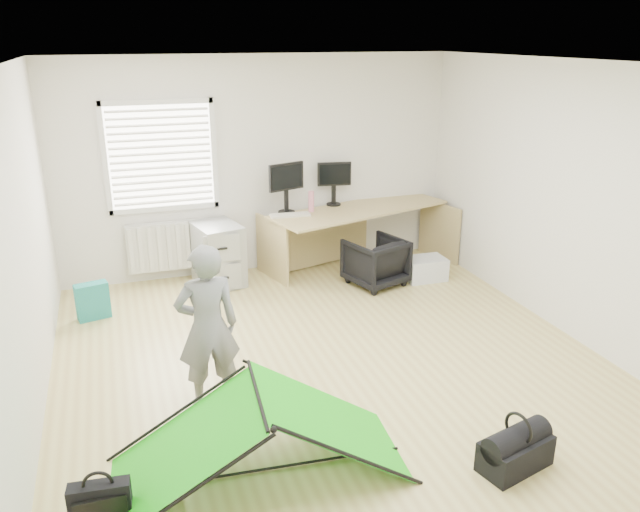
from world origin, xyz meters
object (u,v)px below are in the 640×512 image
object	(u,v)px
thermos	(311,201)
kite	(259,434)
filing_cabinet	(218,254)
office_chair	(376,262)
laptop_bag	(101,503)
storage_crate	(425,269)
desk	(359,238)
monitor_left	(286,195)
monitor_right	(334,189)
person	(208,327)
duffel_bag	(515,453)

from	to	relation	value
thermos	kite	size ratio (longest dim) A/B	0.13
filing_cabinet	kite	distance (m)	3.63
filing_cabinet	office_chair	bearing A→B (deg)	-32.29
thermos	laptop_bag	world-z (taller)	thermos
storage_crate	filing_cabinet	bearing A→B (deg)	164.10
desk	office_chair	bearing A→B (deg)	-108.56
desk	thermos	size ratio (longest dim) A/B	9.12
monitor_left	monitor_right	size ratio (longest dim) A/B	1.11
office_chair	kite	size ratio (longest dim) A/B	0.31
person	kite	bearing A→B (deg)	97.63
filing_cabinet	storage_crate	bearing A→B (deg)	-28.35
kite	laptop_bag	bearing A→B (deg)	-167.66
person	thermos	bearing A→B (deg)	-125.59
storage_crate	laptop_bag	distance (m)	4.94
office_chair	duffel_bag	xyz separation A→B (m)	(-0.44, -3.49, -0.18)
filing_cabinet	laptop_bag	distance (m)	4.02
filing_cabinet	laptop_bag	world-z (taller)	filing_cabinet
filing_cabinet	kite	size ratio (longest dim) A/B	0.37
monitor_left	laptop_bag	bearing A→B (deg)	-139.17
desk	laptop_bag	size ratio (longest dim) A/B	6.29
desk	storage_crate	world-z (taller)	desk
duffel_bag	desk	bearing A→B (deg)	69.03
monitor_left	laptop_bag	world-z (taller)	monitor_left
monitor_right	person	size ratio (longest dim) A/B	0.31
office_chair	thermos	bearing A→B (deg)	-65.45
kite	storage_crate	xyz separation A→B (m)	(2.82, 2.91, -0.18)
desk	duffel_bag	bearing A→B (deg)	-112.43
thermos	desk	bearing A→B (deg)	-5.64
kite	thermos	bearing A→B (deg)	71.67
monitor_right	storage_crate	world-z (taller)	monitor_right
desk	person	xyz separation A→B (m)	(-2.37, -2.58, 0.30)
monitor_right	laptop_bag	bearing A→B (deg)	-118.27
thermos	duffel_bag	world-z (taller)	thermos
storage_crate	duffel_bag	xyz separation A→B (m)	(-1.09, -3.44, -0.02)
thermos	storage_crate	size ratio (longest dim) A/B	0.52
thermos	laptop_bag	bearing A→B (deg)	-124.83
laptop_bag	duffel_bag	distance (m)	2.81
person	storage_crate	distance (m)	3.61
storage_crate	monitor_right	bearing A→B (deg)	134.35
desk	kite	world-z (taller)	desk
monitor_left	monitor_right	bearing A→B (deg)	-4.81
thermos	office_chair	distance (m)	1.11
desk	filing_cabinet	size ratio (longest dim) A/B	3.14
office_chair	duffel_bag	world-z (taller)	office_chair
laptop_bag	thermos	bearing A→B (deg)	61.16
office_chair	storage_crate	bearing A→B (deg)	157.76
person	laptop_bag	bearing A→B (deg)	49.32
monitor_right	storage_crate	distance (m)	1.55
desk	filing_cabinet	xyz separation A→B (m)	(-1.84, 0.05, -0.03)
storage_crate	duffel_bag	world-z (taller)	storage_crate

